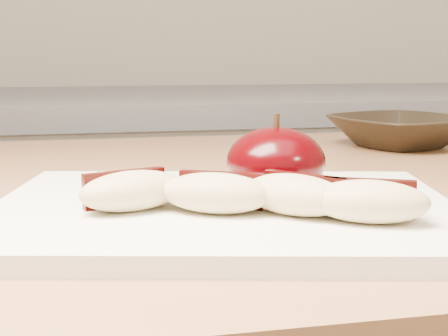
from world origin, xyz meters
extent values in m
cube|color=silver|center=(0.00, 1.20, 0.45)|extent=(2.40, 0.60, 0.90)
cube|color=slate|center=(0.00, 1.20, 0.92)|extent=(2.40, 0.62, 0.04)
cube|color=#946040|center=(0.00, 0.50, 0.88)|extent=(1.64, 0.64, 0.04)
cube|color=silver|center=(-0.01, 0.36, 0.91)|extent=(0.37, 0.30, 0.01)
ellipsoid|color=black|center=(0.04, 0.41, 0.93)|extent=(0.10, 0.10, 0.06)
cylinder|color=black|center=(0.04, 0.41, 0.97)|extent=(0.00, 0.00, 0.01)
ellipsoid|color=tan|center=(-0.07, 0.35, 0.93)|extent=(0.08, 0.06, 0.03)
cube|color=black|center=(-0.08, 0.37, 0.93)|extent=(0.06, 0.03, 0.02)
ellipsoid|color=tan|center=(-0.02, 0.33, 0.93)|extent=(0.08, 0.06, 0.03)
cube|color=black|center=(-0.01, 0.35, 0.93)|extent=(0.06, 0.03, 0.02)
ellipsoid|color=tan|center=(0.03, 0.32, 0.93)|extent=(0.08, 0.08, 0.03)
cube|color=black|center=(0.04, 0.33, 0.93)|extent=(0.05, 0.05, 0.02)
ellipsoid|color=tan|center=(0.07, 0.29, 0.93)|extent=(0.08, 0.06, 0.03)
cube|color=black|center=(0.08, 0.30, 0.93)|extent=(0.06, 0.03, 0.02)
imported|color=black|center=(0.29, 0.67, 0.92)|extent=(0.21, 0.21, 0.04)
camera|label=1|loc=(-0.10, -0.06, 1.02)|focal=50.00mm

